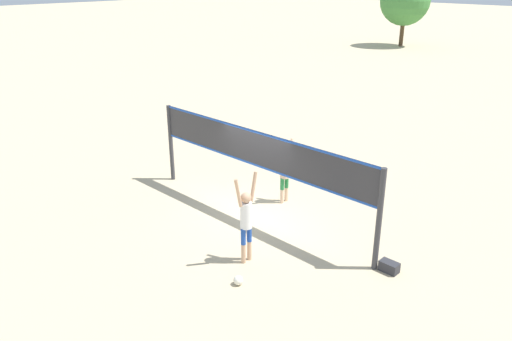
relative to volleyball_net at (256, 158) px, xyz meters
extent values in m
plane|color=#C6B28C|center=(0.00, 0.00, -1.78)|extent=(200.00, 200.00, 0.00)
cylinder|color=#38383D|center=(-3.89, 0.00, -0.51)|extent=(0.14, 0.14, 2.54)
cylinder|color=#38383D|center=(3.89, 0.00, -0.51)|extent=(0.14, 0.14, 2.54)
cube|color=#2D2D33|center=(0.00, 0.00, 0.26)|extent=(7.64, 0.02, 1.01)
cube|color=#1E4CB2|center=(0.00, 0.00, 0.74)|extent=(7.64, 0.03, 0.06)
cube|color=#1E4CB2|center=(0.00, 0.00, -0.22)|extent=(7.64, 0.03, 0.06)
cylinder|color=tan|center=(1.50, -1.97, -1.53)|extent=(0.11, 0.11, 0.50)
cylinder|color=#1E47A5|center=(1.50, -1.97, -1.07)|extent=(0.12, 0.12, 0.41)
cylinder|color=tan|center=(1.50, -1.77, -1.53)|extent=(0.11, 0.11, 0.50)
cylinder|color=#1E47A5|center=(1.50, -1.77, -1.07)|extent=(0.12, 0.12, 0.41)
cylinder|color=white|center=(1.50, -1.87, -0.54)|extent=(0.28, 0.28, 0.65)
sphere|color=tan|center=(1.50, -1.87, -0.09)|extent=(0.25, 0.25, 0.25)
cylinder|color=tan|center=(1.50, -2.12, 0.10)|extent=(0.08, 0.23, 0.72)
cylinder|color=tan|center=(1.50, -1.63, 0.10)|extent=(0.08, 0.23, 0.72)
cylinder|color=beige|center=(-0.04, 1.37, -1.56)|extent=(0.11, 0.11, 0.44)
cylinder|color=#267F3F|center=(-0.04, 1.37, -1.16)|extent=(0.12, 0.12, 0.36)
cylinder|color=beige|center=(-0.04, 1.17, -1.56)|extent=(0.11, 0.11, 0.44)
cylinder|color=#267F3F|center=(-0.04, 1.17, -1.16)|extent=(0.12, 0.12, 0.36)
cylinder|color=beige|center=(-0.04, 1.27, -0.70)|extent=(0.28, 0.28, 0.57)
sphere|color=beige|center=(-0.04, 1.27, -0.31)|extent=(0.22, 0.22, 0.22)
cylinder|color=beige|center=(-0.04, 1.50, -0.14)|extent=(0.08, 0.21, 0.63)
cylinder|color=beige|center=(-0.04, 1.03, -0.14)|extent=(0.08, 0.21, 0.63)
sphere|color=silver|center=(2.06, -2.69, -1.67)|extent=(0.22, 0.22, 0.22)
cube|color=#2D2D33|center=(4.21, 0.12, -1.65)|extent=(0.44, 0.26, 0.25)
cylinder|color=#4C3823|center=(-14.38, 34.08, -0.37)|extent=(0.37, 0.37, 2.82)
sphere|color=#42843D|center=(-14.38, 34.08, 2.26)|extent=(4.44, 4.44, 4.44)
camera|label=1|loc=(8.89, -9.16, 4.75)|focal=35.00mm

